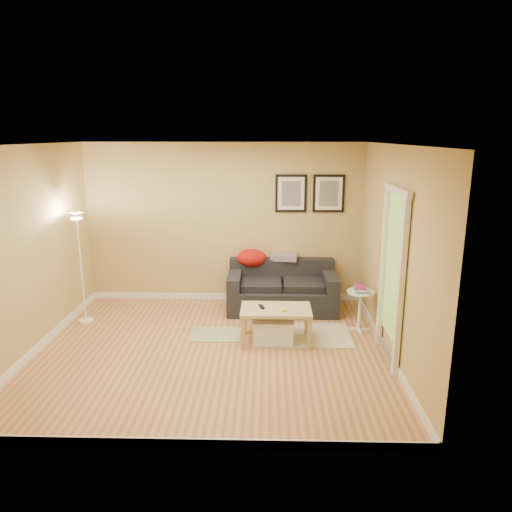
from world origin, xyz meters
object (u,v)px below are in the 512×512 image
Objects in this scene: coffee_table at (276,325)px; side_table at (359,311)px; book_stack at (361,289)px; floor_lamp at (81,271)px; sofa at (282,287)px; storage_bin at (273,330)px.

coffee_table is 1.26m from side_table.
floor_lamp is (-4.02, 0.22, 0.16)m from book_stack.
book_stack is (1.08, -0.81, 0.25)m from sofa.
floor_lamp is at bearing 178.82° from book_stack.
book_stack is (1.19, 0.40, 0.39)m from coffee_table.
sofa reaches higher than coffee_table.
floor_lamp is at bearing -168.75° from sofa.
book_stack reaches higher than storage_bin.
book_stack is 4.03m from floor_lamp.
side_table is 0.33m from book_stack.
coffee_table is 1.32m from book_stack.
sofa is 2.92× the size of side_table.
floor_lamp is (-2.79, 0.66, 0.61)m from storage_bin.
side_table is at bearing -36.95° from sofa.
floor_lamp reaches higher than storage_bin.
book_stack is (0.00, 0.00, 0.33)m from side_table.
coffee_table is 0.57× the size of floor_lamp.
coffee_table is 2.95m from floor_lamp.
floor_lamp is (-2.83, 0.63, 0.55)m from coffee_table.
storage_bin is 0.33× the size of floor_lamp.
coffee_table is (-0.12, -1.21, -0.14)m from sofa.
storage_bin is at bearing -118.77° from coffee_table.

